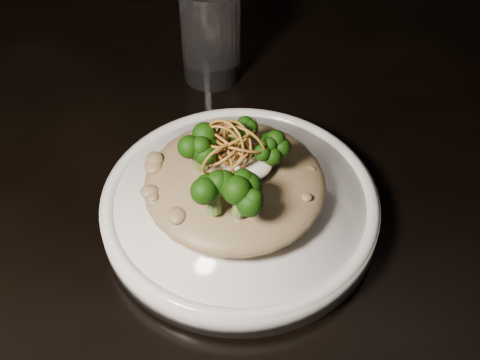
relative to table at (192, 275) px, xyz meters
name	(u,v)px	position (x,y,z in m)	size (l,w,h in m)	color
table	(192,275)	(0.00, 0.00, 0.00)	(1.10, 0.80, 0.75)	black
plate	(240,209)	(0.05, 0.01, 0.10)	(0.27, 0.27, 0.03)	white
risotto	(235,184)	(0.05, 0.01, 0.13)	(0.17, 0.17, 0.04)	brown
broccoli	(235,158)	(0.05, 0.00, 0.17)	(0.13, 0.13, 0.05)	black
cheese	(246,162)	(0.06, 0.01, 0.16)	(0.05, 0.05, 0.01)	white
shallots	(233,144)	(0.05, 0.01, 0.18)	(0.05, 0.05, 0.04)	brown
drinking_glass	(211,33)	(0.04, 0.24, 0.14)	(0.07, 0.07, 0.12)	white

